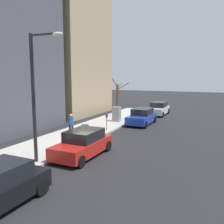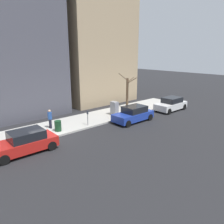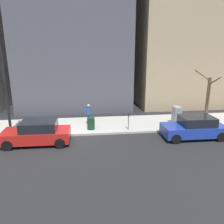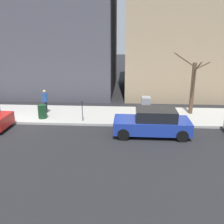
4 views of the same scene
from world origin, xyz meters
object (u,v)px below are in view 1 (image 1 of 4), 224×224
(trash_bin, at_px, (85,131))
(office_tower_left, at_px, (59,34))
(parking_meter, at_px, (107,120))
(pedestrian_near_meter, at_px, (71,124))
(parked_car_blue, at_px, (142,117))
(utility_box, at_px, (117,114))
(bare_tree, at_px, (118,99))
(streetlamp, at_px, (37,88))
(parked_car_white, at_px, (158,109))
(parked_car_red, at_px, (83,144))

(trash_bin, bearing_deg, office_tower_left, -47.17)
(parking_meter, relative_size, pedestrian_near_meter, 0.81)
(parked_car_blue, distance_m, utility_box, 2.52)
(bare_tree, xyz_separation_m, trash_bin, (-1.68, 9.98, -1.45))
(parked_car_blue, distance_m, trash_bin, 7.31)
(bare_tree, bearing_deg, parking_meter, 106.37)
(streetlamp, bearing_deg, bare_tree, -81.63)
(parked_car_blue, height_order, trash_bin, parked_car_blue)
(parked_car_white, xyz_separation_m, pedestrian_near_meter, (3.23, 13.50, 0.35))
(utility_box, xyz_separation_m, trash_bin, (-0.40, 6.78, -0.25))
(pedestrian_near_meter, bearing_deg, parked_car_white, 82.00)
(streetlamp, bearing_deg, parking_meter, -88.85)
(bare_tree, relative_size, pedestrian_near_meter, 2.51)
(parking_meter, bearing_deg, pedestrian_near_meter, 61.79)
(parked_car_white, bearing_deg, parked_car_blue, 89.70)
(streetlamp, xyz_separation_m, office_tower_left, (10.01, -15.74, 5.47))
(parked_car_white, relative_size, pedestrian_near_meter, 2.53)
(utility_box, distance_m, office_tower_left, 12.91)
(parking_meter, bearing_deg, parked_car_white, -99.00)
(streetlamp, bearing_deg, office_tower_left, -57.54)
(parking_meter, bearing_deg, streetlamp, 91.15)
(bare_tree, bearing_deg, streetlamp, 98.37)
(parked_car_white, height_order, bare_tree, bare_tree)
(parked_car_white, distance_m, pedestrian_near_meter, 13.88)
(parked_car_red, relative_size, parking_meter, 3.12)
(utility_box, bearing_deg, bare_tree, -68.28)
(parked_car_red, xyz_separation_m, office_tower_left, (11.31, -13.60, 8.75))
(parked_car_white, height_order, parked_car_red, same)
(office_tower_left, bearing_deg, streetlamp, 122.46)
(streetlamp, distance_m, office_tower_left, 19.44)
(utility_box, distance_m, trash_bin, 6.79)
(trash_bin, bearing_deg, streetlamp, 96.28)
(parking_meter, distance_m, pedestrian_near_meter, 3.27)
(bare_tree, xyz_separation_m, pedestrian_near_meter, (-0.58, 10.12, -0.97))
(parking_meter, relative_size, office_tower_left, 0.07)
(pedestrian_near_meter, bearing_deg, bare_tree, 98.73)
(utility_box, relative_size, pedestrian_near_meter, 0.86)
(bare_tree, bearing_deg, trash_bin, 99.54)
(utility_box, bearing_deg, trash_bin, 93.38)
(parking_meter, distance_m, bare_tree, 7.62)
(parked_car_white, distance_m, streetlamp, 19.30)
(parked_car_red, bearing_deg, bare_tree, -74.49)
(utility_box, distance_m, streetlamp, 12.82)
(parked_car_red, bearing_deg, office_tower_left, -49.70)
(parked_car_blue, xyz_separation_m, office_tower_left, (11.50, -3.14, 8.75))
(pedestrian_near_meter, relative_size, office_tower_left, 0.09)
(pedestrian_near_meter, bearing_deg, parked_car_red, -42.42)
(office_tower_left, bearing_deg, utility_box, 159.52)
(parking_meter, height_order, utility_box, utility_box)
(bare_tree, height_order, trash_bin, bare_tree)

